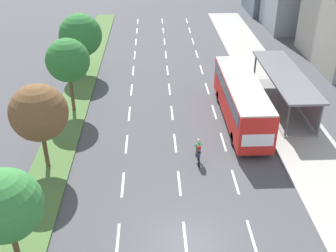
{
  "coord_description": "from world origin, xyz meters",
  "views": [
    {
      "loc": [
        -1.51,
        -14.81,
        15.48
      ],
      "look_at": [
        -0.5,
        10.17,
        1.2
      ],
      "focal_mm": 43.07,
      "sensor_mm": 36.0,
      "label": 1
    }
  ],
  "objects_px": {
    "median_tree_second": "(39,113)",
    "median_tree_third": "(68,60)",
    "median_tree_nearest": "(5,206)",
    "bus_shelter": "(287,86)",
    "bus": "(241,97)",
    "cyclist": "(198,152)",
    "median_tree_fourth": "(81,35)"
  },
  "relations": [
    {
      "from": "median_tree_second",
      "to": "median_tree_fourth",
      "type": "bearing_deg",
      "value": 89.5
    },
    {
      "from": "bus_shelter",
      "to": "cyclist",
      "type": "bearing_deg",
      "value": -136.16
    },
    {
      "from": "median_tree_nearest",
      "to": "median_tree_second",
      "type": "relative_size",
      "value": 0.92
    },
    {
      "from": "cyclist",
      "to": "median_tree_second",
      "type": "bearing_deg",
      "value": -178.4
    },
    {
      "from": "median_tree_third",
      "to": "bus",
      "type": "bearing_deg",
      "value": -9.53
    },
    {
      "from": "bus",
      "to": "median_tree_fourth",
      "type": "bearing_deg",
      "value": 142.91
    },
    {
      "from": "bus_shelter",
      "to": "median_tree_second",
      "type": "bearing_deg",
      "value": -155.8
    },
    {
      "from": "bus",
      "to": "median_tree_nearest",
      "type": "distance_m",
      "value": 19.29
    },
    {
      "from": "median_tree_third",
      "to": "median_tree_fourth",
      "type": "bearing_deg",
      "value": 91.76
    },
    {
      "from": "median_tree_nearest",
      "to": "bus",
      "type": "bearing_deg",
      "value": 46.01
    },
    {
      "from": "median_tree_fourth",
      "to": "bus",
      "type": "bearing_deg",
      "value": -37.09
    },
    {
      "from": "bus_shelter",
      "to": "cyclist",
      "type": "relative_size",
      "value": 6.11
    },
    {
      "from": "bus_shelter",
      "to": "median_tree_fourth",
      "type": "height_order",
      "value": "median_tree_fourth"
    },
    {
      "from": "median_tree_second",
      "to": "median_tree_fourth",
      "type": "distance_m",
      "value": 16.07
    },
    {
      "from": "median_tree_fourth",
      "to": "median_tree_third",
      "type": "bearing_deg",
      "value": -88.24
    },
    {
      "from": "cyclist",
      "to": "median_tree_second",
      "type": "height_order",
      "value": "median_tree_second"
    },
    {
      "from": "bus",
      "to": "cyclist",
      "type": "distance_m",
      "value": 6.85
    },
    {
      "from": "median_tree_second",
      "to": "bus_shelter",
      "type": "bearing_deg",
      "value": 24.2
    },
    {
      "from": "median_tree_second",
      "to": "median_tree_third",
      "type": "relative_size",
      "value": 0.95
    },
    {
      "from": "bus",
      "to": "median_tree_nearest",
      "type": "bearing_deg",
      "value": -133.99
    },
    {
      "from": "cyclist",
      "to": "median_tree_second",
      "type": "xyz_separation_m",
      "value": [
        -9.87,
        -0.28,
        3.28
      ]
    },
    {
      "from": "median_tree_nearest",
      "to": "cyclist",
      "type": "bearing_deg",
      "value": 41.2
    },
    {
      "from": "bus_shelter",
      "to": "bus",
      "type": "xyz_separation_m",
      "value": [
        -4.28,
        -2.3,
        0.2
      ]
    },
    {
      "from": "bus",
      "to": "median_tree_third",
      "type": "height_order",
      "value": "median_tree_third"
    },
    {
      "from": "cyclist",
      "to": "median_tree_nearest",
      "type": "height_order",
      "value": "median_tree_nearest"
    },
    {
      "from": "bus",
      "to": "median_tree_second",
      "type": "bearing_deg",
      "value": -157.11
    },
    {
      "from": "bus_shelter",
      "to": "median_tree_second",
      "type": "distance_m",
      "value": 19.86
    },
    {
      "from": "bus",
      "to": "median_tree_fourth",
      "type": "relative_size",
      "value": 1.91
    },
    {
      "from": "bus_shelter",
      "to": "median_tree_third",
      "type": "height_order",
      "value": "median_tree_third"
    },
    {
      "from": "bus",
      "to": "median_tree_second",
      "type": "relative_size",
      "value": 1.96
    },
    {
      "from": "median_tree_nearest",
      "to": "median_tree_fourth",
      "type": "relative_size",
      "value": 0.89
    },
    {
      "from": "bus",
      "to": "cyclist",
      "type": "xyz_separation_m",
      "value": [
        -3.86,
        -5.52,
        -1.28
      ]
    }
  ]
}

